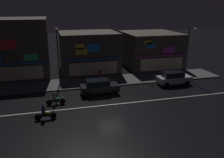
{
  "coord_description": "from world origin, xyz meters",
  "views": [
    {
      "loc": [
        -5.57,
        -21.56,
        9.67
      ],
      "look_at": [
        0.96,
        3.42,
        1.64
      ],
      "focal_mm": 37.99,
      "sensor_mm": 36.0,
      "label": 1
    }
  ],
  "objects_px": {
    "motorcycle_lead": "(45,113)",
    "parked_car_near_kerb": "(174,78)",
    "parked_car_trailing": "(99,87)",
    "motorcycle_following": "(55,99)",
    "streetlamp_west": "(58,51)",
    "pedestrian_on_sidewalk": "(100,76)",
    "streetlamp_mid": "(189,48)",
    "traffic_cone": "(152,84)"
  },
  "relations": [
    {
      "from": "parked_car_near_kerb",
      "to": "parked_car_trailing",
      "type": "distance_m",
      "value": 9.92
    },
    {
      "from": "motorcycle_lead",
      "to": "streetlamp_west",
      "type": "bearing_deg",
      "value": -97.26
    },
    {
      "from": "parked_car_near_kerb",
      "to": "parked_car_trailing",
      "type": "relative_size",
      "value": 1.0
    },
    {
      "from": "streetlamp_west",
      "to": "streetlamp_mid",
      "type": "height_order",
      "value": "streetlamp_west"
    },
    {
      "from": "streetlamp_west",
      "to": "parked_car_trailing",
      "type": "height_order",
      "value": "streetlamp_west"
    },
    {
      "from": "motorcycle_lead",
      "to": "parked_car_near_kerb",
      "type": "bearing_deg",
      "value": -155.87
    },
    {
      "from": "parked_car_near_kerb",
      "to": "traffic_cone",
      "type": "bearing_deg",
      "value": 0.24
    },
    {
      "from": "traffic_cone",
      "to": "motorcycle_lead",
      "type": "bearing_deg",
      "value": -154.99
    },
    {
      "from": "motorcycle_following",
      "to": "traffic_cone",
      "type": "bearing_deg",
      "value": 16.15
    },
    {
      "from": "streetlamp_west",
      "to": "streetlamp_mid",
      "type": "bearing_deg",
      "value": -3.56
    },
    {
      "from": "streetlamp_west",
      "to": "motorcycle_lead",
      "type": "xyz_separation_m",
      "value": [
        -1.76,
        -9.43,
        -3.7
      ]
    },
    {
      "from": "pedestrian_on_sidewalk",
      "to": "parked_car_near_kerb",
      "type": "height_order",
      "value": "pedestrian_on_sidewalk"
    },
    {
      "from": "streetlamp_mid",
      "to": "pedestrian_on_sidewalk",
      "type": "distance_m",
      "value": 12.66
    },
    {
      "from": "streetlamp_west",
      "to": "parked_car_near_kerb",
      "type": "height_order",
      "value": "streetlamp_west"
    },
    {
      "from": "parked_car_trailing",
      "to": "motorcycle_lead",
      "type": "distance_m",
      "value": 7.82
    },
    {
      "from": "streetlamp_west",
      "to": "parked_car_near_kerb",
      "type": "bearing_deg",
      "value": -13.69
    },
    {
      "from": "streetlamp_west",
      "to": "traffic_cone",
      "type": "bearing_deg",
      "value": -17.19
    },
    {
      "from": "streetlamp_mid",
      "to": "motorcycle_lead",
      "type": "bearing_deg",
      "value": -156.32
    },
    {
      "from": "pedestrian_on_sidewalk",
      "to": "traffic_cone",
      "type": "height_order",
      "value": "pedestrian_on_sidewalk"
    },
    {
      "from": "parked_car_near_kerb",
      "to": "traffic_cone",
      "type": "height_order",
      "value": "parked_car_near_kerb"
    },
    {
      "from": "streetlamp_west",
      "to": "motorcycle_lead",
      "type": "height_order",
      "value": "streetlamp_west"
    },
    {
      "from": "streetlamp_mid",
      "to": "traffic_cone",
      "type": "relative_size",
      "value": 12.44
    },
    {
      "from": "parked_car_near_kerb",
      "to": "motorcycle_following",
      "type": "bearing_deg",
      "value": 10.97
    },
    {
      "from": "streetlamp_west",
      "to": "parked_car_trailing",
      "type": "relative_size",
      "value": 1.65
    },
    {
      "from": "pedestrian_on_sidewalk",
      "to": "parked_car_near_kerb",
      "type": "xyz_separation_m",
      "value": [
        9.0,
        -2.8,
        -0.18
      ]
    },
    {
      "from": "parked_car_near_kerb",
      "to": "motorcycle_lead",
      "type": "distance_m",
      "value": 16.91
    },
    {
      "from": "streetlamp_mid",
      "to": "parked_car_trailing",
      "type": "height_order",
      "value": "streetlamp_mid"
    },
    {
      "from": "motorcycle_lead",
      "to": "traffic_cone",
      "type": "xyz_separation_m",
      "value": [
        12.86,
        6.0,
        -0.36
      ]
    },
    {
      "from": "pedestrian_on_sidewalk",
      "to": "parked_car_near_kerb",
      "type": "relative_size",
      "value": 0.45
    },
    {
      "from": "pedestrian_on_sidewalk",
      "to": "parked_car_trailing",
      "type": "distance_m",
      "value": 3.82
    },
    {
      "from": "motorcycle_following",
      "to": "pedestrian_on_sidewalk",
      "type": "bearing_deg",
      "value": 46.84
    },
    {
      "from": "traffic_cone",
      "to": "parked_car_near_kerb",
      "type": "bearing_deg",
      "value": 0.24
    },
    {
      "from": "motorcycle_lead",
      "to": "traffic_cone",
      "type": "height_order",
      "value": "motorcycle_lead"
    },
    {
      "from": "pedestrian_on_sidewalk",
      "to": "parked_car_trailing",
      "type": "height_order",
      "value": "pedestrian_on_sidewalk"
    },
    {
      "from": "streetlamp_west",
      "to": "parked_car_near_kerb",
      "type": "xyz_separation_m",
      "value": [
        14.05,
        -3.42,
        -3.46
      ]
    },
    {
      "from": "streetlamp_west",
      "to": "parked_car_trailing",
      "type": "distance_m",
      "value": 6.95
    },
    {
      "from": "parked_car_trailing",
      "to": "traffic_cone",
      "type": "height_order",
      "value": "parked_car_trailing"
    },
    {
      "from": "parked_car_trailing",
      "to": "motorcycle_lead",
      "type": "bearing_deg",
      "value": -139.35
    },
    {
      "from": "streetlamp_mid",
      "to": "motorcycle_lead",
      "type": "relative_size",
      "value": 3.6
    },
    {
      "from": "streetlamp_west",
      "to": "motorcycle_lead",
      "type": "bearing_deg",
      "value": -100.56
    },
    {
      "from": "streetlamp_west",
      "to": "pedestrian_on_sidewalk",
      "type": "xyz_separation_m",
      "value": [
        5.05,
        -0.62,
        -3.29
      ]
    },
    {
      "from": "parked_car_trailing",
      "to": "motorcycle_following",
      "type": "relative_size",
      "value": 2.26
    }
  ]
}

